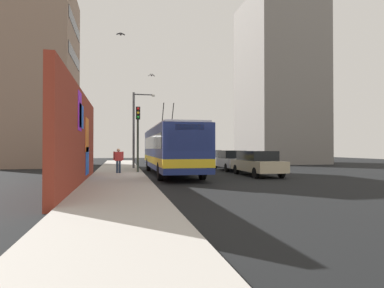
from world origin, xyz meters
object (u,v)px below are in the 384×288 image
at_px(street_lamp, 136,124).
at_px(parked_car_dark_gray, 210,158).
at_px(traffic_light, 138,128).
at_px(parked_car_silver, 230,160).
at_px(pedestrian_midblock, 118,159).
at_px(city_bus, 171,148).
at_px(parked_car_champagne, 257,163).

bearing_deg(street_lamp, parked_car_dark_gray, -62.04).
height_order(parked_car_dark_gray, traffic_light, traffic_light).
bearing_deg(parked_car_silver, traffic_light, 109.37).
bearing_deg(traffic_light, parked_car_silver, -70.63).
xyz_separation_m(parked_car_dark_gray, street_lamp, (-3.84, 7.23, 2.87)).
distance_m(parked_car_silver, street_lamp, 8.08).
relative_size(traffic_light, street_lamp, 0.72).
xyz_separation_m(parked_car_silver, traffic_light, (-2.58, 7.35, 2.26)).
bearing_deg(pedestrian_midblock, city_bus, -94.30).
relative_size(parked_car_dark_gray, pedestrian_midblock, 2.81).
distance_m(parked_car_champagne, parked_car_silver, 5.27).
height_order(city_bus, traffic_light, city_bus).
relative_size(pedestrian_midblock, traffic_light, 0.36).
relative_size(city_bus, street_lamp, 1.94).
bearing_deg(parked_car_champagne, city_bus, 68.23).
distance_m(parked_car_champagne, parked_car_dark_gray, 11.30).
relative_size(parked_car_silver, parked_car_dark_gray, 1.10).
xyz_separation_m(parked_car_champagne, parked_car_silver, (5.27, 0.00, 0.00)).
relative_size(parked_car_champagne, parked_car_silver, 1.00).
bearing_deg(city_bus, pedestrian_midblock, 85.70).
bearing_deg(pedestrian_midblock, parked_car_champagne, -105.16).
distance_m(city_bus, parked_car_dark_gray, 10.63).
bearing_deg(parked_car_dark_gray, parked_car_silver, 180.00).
xyz_separation_m(parked_car_champagne, traffic_light, (2.69, 7.35, 2.26)).
distance_m(city_bus, street_lamp, 6.07).
xyz_separation_m(pedestrian_midblock, traffic_light, (0.36, -1.26, 2.02)).
height_order(parked_car_champagne, parked_car_silver, same).
bearing_deg(parked_car_dark_gray, pedestrian_midblock, 136.16).
relative_size(city_bus, traffic_light, 2.71).
height_order(parked_car_silver, parked_car_dark_gray, same).
bearing_deg(traffic_light, street_lamp, -1.40).
relative_size(city_bus, parked_car_champagne, 2.44).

